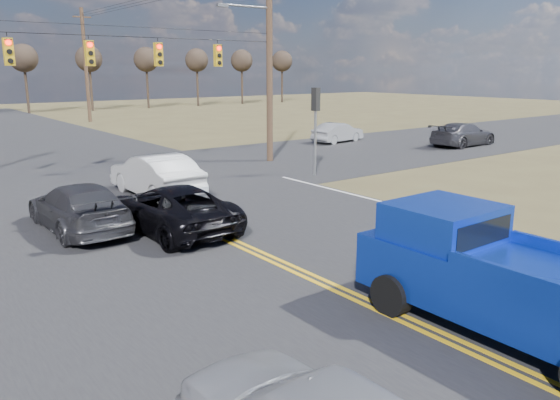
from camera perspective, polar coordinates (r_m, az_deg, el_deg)
ground at (r=10.15m, az=19.08°, el=-14.58°), size 160.00×160.00×0.00m
road_main at (r=17.27m, az=-9.49°, el=-2.35°), size 14.00×120.00×0.02m
road_cross at (r=24.47m, az=-18.33°, el=1.81°), size 120.00×12.00×0.02m
signal_gantry at (r=23.99m, az=-17.91°, el=13.81°), size 19.60×4.83×10.00m
utility_poles at (r=23.08m, az=-18.46°, el=14.22°), size 19.60×58.32×10.00m
treeline at (r=32.66m, az=-24.47°, el=14.13°), size 87.00×117.80×7.40m
pickup_truck at (r=10.53m, az=22.20°, el=-7.60°), size 2.30×5.72×2.15m
black_suv at (r=16.32m, az=-11.25°, el=-0.84°), size 2.41×5.03×1.38m
white_car_queue at (r=20.99m, az=-12.85°, el=2.55°), size 1.79×4.89×1.60m
dgrey_car_queue at (r=17.13m, az=-20.28°, el=-0.71°), size 1.98×4.85×1.41m
cross_car_east_near at (r=36.21m, az=6.06°, el=7.02°), size 1.96×4.09×1.29m
cross_car_east_far at (r=36.12m, az=18.59°, el=6.52°), size 2.20×5.08×1.46m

